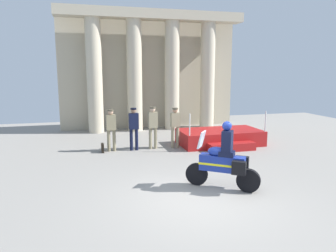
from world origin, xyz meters
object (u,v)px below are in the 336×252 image
object	(u,v)px
motorcycle_with_rider	(225,161)
briefcase_on_ground	(103,148)
officer_in_row_1	(134,126)
officer_in_row_2	(153,124)
officer_in_row_0	(111,127)
officer_in_row_3	(175,124)
reviewing_stand	(220,138)

from	to	relation	value
motorcycle_with_rider	briefcase_on_ground	bearing A→B (deg)	-21.75
officer_in_row_1	officer_in_row_2	size ratio (longest dim) A/B	0.99
officer_in_row_0	officer_in_row_3	size ratio (longest dim) A/B	1.00
officer_in_row_0	officer_in_row_1	size ratio (longest dim) A/B	0.98
officer_in_row_1	officer_in_row_3	bearing A→B (deg)	175.45
officer_in_row_0	motorcycle_with_rider	distance (m)	5.71
motorcycle_with_rider	briefcase_on_ground	xyz separation A→B (m)	(-3.01, 4.94, -0.61)
officer_in_row_1	motorcycle_with_rider	xyz separation A→B (m)	(1.74, -4.96, -0.24)
officer_in_row_1	officer_in_row_3	world-z (taller)	officer_in_row_1
motorcycle_with_rider	briefcase_on_ground	size ratio (longest dim) A/B	5.28
officer_in_row_1	officer_in_row_2	xyz separation A→B (m)	(0.81, 0.05, 0.01)
reviewing_stand	officer_in_row_3	size ratio (longest dim) A/B	2.09
officer_in_row_3	briefcase_on_ground	bearing A→B (deg)	-3.78
officer_in_row_0	motorcycle_with_rider	xyz separation A→B (m)	(2.64, -5.06, -0.22)
officer_in_row_0	officer_in_row_3	xyz separation A→B (m)	(2.66, -0.13, 0.00)
reviewing_stand	briefcase_on_ground	world-z (taller)	reviewing_stand
officer_in_row_1	briefcase_on_ground	world-z (taller)	officer_in_row_1
officer_in_row_2	briefcase_on_ground	world-z (taller)	officer_in_row_2
officer_in_row_0	reviewing_stand	bearing A→B (deg)	175.11
motorcycle_with_rider	reviewing_stand	bearing A→B (deg)	-76.22
officer_in_row_3	motorcycle_with_rider	xyz separation A→B (m)	(-0.02, -4.93, -0.22)
reviewing_stand	officer_in_row_1	size ratio (longest dim) A/B	2.05
motorcycle_with_rider	officer_in_row_3	bearing A→B (deg)	-53.35
officer_in_row_1	officer_in_row_0	bearing A→B (deg)	-9.88
officer_in_row_0	officer_in_row_1	distance (m)	0.91
officer_in_row_3	motorcycle_with_rider	size ratio (longest dim) A/B	0.90
reviewing_stand	officer_in_row_1	world-z (taller)	officer_in_row_1
officer_in_row_1	officer_in_row_3	distance (m)	1.75
reviewing_stand	officer_in_row_2	distance (m)	3.12
officer_in_row_1	motorcycle_with_rider	size ratio (longest dim) A/B	0.92
officer_in_row_0	motorcycle_with_rider	bearing A→B (deg)	113.91
officer_in_row_0	briefcase_on_ground	size ratio (longest dim) A/B	4.75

